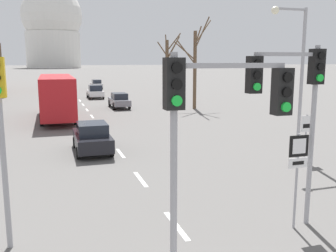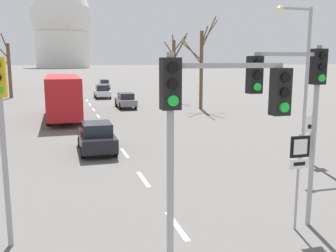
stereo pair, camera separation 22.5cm
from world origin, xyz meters
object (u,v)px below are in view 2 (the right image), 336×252
at_px(speed_limit_sign, 311,131).
at_px(sedan_mid_centre, 126,100).
at_px(route_sign_post, 299,165).
at_px(sedan_near_left, 102,92).
at_px(traffic_signal_near_right, 296,91).
at_px(sedan_far_right, 104,84).
at_px(city_bus, 63,94).
at_px(traffic_signal_centre_tall, 211,113).
at_px(sedan_far_left, 62,84).
at_px(traffic_signal_near_left, 1,114).
at_px(sedan_near_right, 97,137).
at_px(street_lamp_right, 301,67).

distance_m(speed_limit_sign, sedan_mid_centre, 23.29).
height_order(route_sign_post, sedan_mid_centre, route_sign_post).
xyz_separation_m(sedan_near_left, sedan_mid_centre, (1.16, -10.61, -0.05)).
distance_m(traffic_signal_near_right, sedan_far_right, 55.78).
relative_size(traffic_signal_near_right, city_bus, 0.48).
relative_size(traffic_signal_centre_tall, sedan_far_left, 1.14).
relative_size(traffic_signal_near_left, sedan_mid_centre, 1.13).
bearing_deg(sedan_far_right, sedan_near_left, -97.30).
height_order(traffic_signal_near_right, route_sign_post, traffic_signal_near_right).
bearing_deg(traffic_signal_near_left, sedan_near_right, 71.89).
relative_size(traffic_signal_centre_tall, speed_limit_sign, 2.15).
xyz_separation_m(traffic_signal_near_left, sedan_near_left, (6.57, 38.02, -2.58)).
bearing_deg(speed_limit_sign, route_sign_post, -129.38).
relative_size(street_lamp_right, sedan_mid_centre, 1.64).
height_order(traffic_signal_centre_tall, sedan_near_right, traffic_signal_centre_tall).
relative_size(sedan_near_left, city_bus, 0.37).
bearing_deg(speed_limit_sign, traffic_signal_centre_tall, -136.71).
height_order(traffic_signal_near_left, sedan_far_left, traffic_signal_near_left).
relative_size(traffic_signal_centre_tall, street_lamp_right, 0.68).
distance_m(speed_limit_sign, street_lamp_right, 3.04).
xyz_separation_m(traffic_signal_centre_tall, sedan_far_right, (4.49, 57.75, -2.94)).
distance_m(sedan_mid_centre, sedan_far_right, 27.22).
bearing_deg(sedan_near_right, traffic_signal_near_left, -108.11).
bearing_deg(sedan_near_right, traffic_signal_centre_tall, -85.18).
xyz_separation_m(traffic_signal_near_right, sedan_far_left, (-5.75, 57.08, -3.13)).
bearing_deg(sedan_far_left, sedan_mid_centre, -78.22).
xyz_separation_m(traffic_signal_near_left, sedan_far_right, (8.69, 54.61, -2.65)).
bearing_deg(traffic_signal_centre_tall, city_bus, 95.79).
bearing_deg(street_lamp_right, sedan_near_left, 99.97).
height_order(traffic_signal_centre_tall, speed_limit_sign, traffic_signal_centre_tall).
bearing_deg(sedan_far_left, route_sign_post, -84.14).
xyz_separation_m(street_lamp_right, sedan_near_left, (-5.72, 32.55, -3.59)).
height_order(street_lamp_right, sedan_far_left, street_lamp_right).
xyz_separation_m(traffic_signal_centre_tall, sedan_near_left, (2.36, 41.16, -2.87)).
distance_m(route_sign_post, sedan_far_right, 55.86).
relative_size(traffic_signal_near_right, traffic_signal_centre_tall, 1.05).
relative_size(traffic_signal_near_left, speed_limit_sign, 2.17).
distance_m(traffic_signal_near_left, sedan_far_left, 56.10).
bearing_deg(sedan_mid_centre, traffic_signal_near_right, -90.42).
xyz_separation_m(traffic_signal_near_right, street_lamp_right, (4.77, 6.54, 0.54)).
bearing_deg(speed_limit_sign, street_lamp_right, 99.16).
xyz_separation_m(traffic_signal_near_right, city_bus, (-5.85, 22.98, -1.85)).
xyz_separation_m(route_sign_post, sedan_near_right, (-4.51, 10.80, -1.10)).
relative_size(speed_limit_sign, city_bus, 0.21).
xyz_separation_m(sedan_far_right, city_bus, (-7.03, -32.70, 1.27)).
relative_size(street_lamp_right, sedan_far_left, 1.66).
distance_m(traffic_signal_near_left, sedan_far_right, 55.36).
bearing_deg(sedan_far_right, traffic_signal_near_right, -91.21).
bearing_deg(street_lamp_right, sedan_near_right, 155.88).
bearing_deg(sedan_near_left, traffic_signal_near_left, -99.80).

